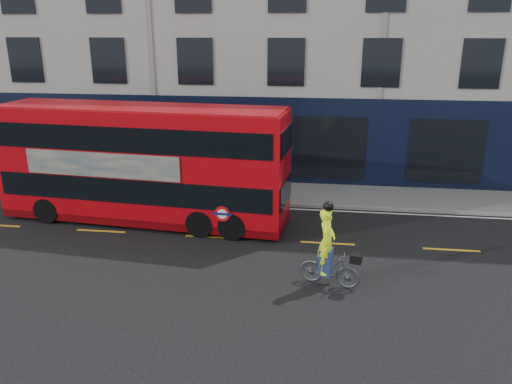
# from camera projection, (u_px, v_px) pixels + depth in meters

# --- Properties ---
(ground) EXTENTS (120.00, 120.00, 0.00)m
(ground) POSITION_uv_depth(u_px,v_px,m) (82.00, 248.00, 16.33)
(ground) COLOR black
(ground) RESTS_ON ground
(pavement) EXTENTS (60.00, 3.00, 0.12)m
(pavement) POSITION_uv_depth(u_px,v_px,m) (148.00, 188.00, 22.43)
(pavement) COLOR slate
(pavement) RESTS_ON ground
(kerb) EXTENTS (60.00, 0.12, 0.13)m
(kerb) POSITION_uv_depth(u_px,v_px,m) (136.00, 198.00, 21.02)
(kerb) COLOR gray
(kerb) RESTS_ON ground
(building_terrace) EXTENTS (50.00, 10.07, 15.00)m
(building_terrace) POSITION_uv_depth(u_px,v_px,m) (180.00, 16.00, 26.20)
(building_terrace) COLOR #A19F98
(building_terrace) RESTS_ON ground
(road_edge_line) EXTENTS (58.00, 0.10, 0.01)m
(road_edge_line) POSITION_uv_depth(u_px,v_px,m) (134.00, 202.00, 20.76)
(road_edge_line) COLOR silver
(road_edge_line) RESTS_ON ground
(lane_dashes) EXTENTS (58.00, 0.12, 0.01)m
(lane_dashes) POSITION_uv_depth(u_px,v_px,m) (101.00, 231.00, 17.74)
(lane_dashes) COLOR gold
(lane_dashes) RESTS_ON ground
(bus) EXTENTS (10.76, 3.33, 4.27)m
(bus) POSITION_uv_depth(u_px,v_px,m) (144.00, 164.00, 18.12)
(bus) COLOR #B5070E
(bus) RESTS_ON ground
(cyclist) EXTENTS (1.77, 0.88, 2.47)m
(cyclist) POSITION_uv_depth(u_px,v_px,m) (328.00, 257.00, 13.75)
(cyclist) COLOR #474B4C
(cyclist) RESTS_ON ground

